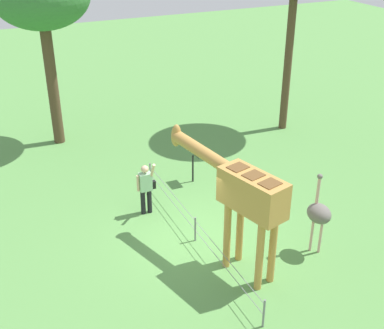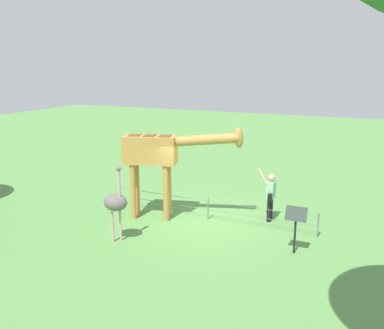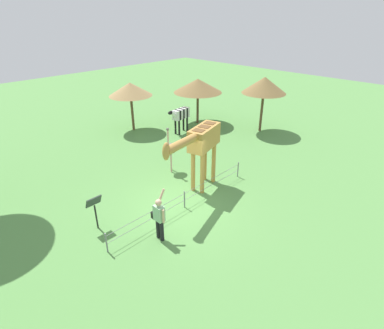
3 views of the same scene
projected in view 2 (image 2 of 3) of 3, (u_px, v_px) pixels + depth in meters
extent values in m
plane|color=#568E47|center=(206.00, 221.00, 13.32)|extent=(60.00, 60.00, 0.00)
cylinder|color=#BC8942|center=(169.00, 190.00, 13.53)|extent=(0.18, 0.18, 1.86)
cylinder|color=#BC8942|center=(166.00, 194.00, 13.11)|extent=(0.18, 0.18, 1.86)
cylinder|color=#BC8942|center=(137.00, 188.00, 13.70)|extent=(0.18, 0.18, 1.86)
cylinder|color=#BC8942|center=(133.00, 192.00, 13.28)|extent=(0.18, 0.18, 1.86)
cube|color=#BC8942|center=(150.00, 150.00, 13.07)|extent=(1.82, 1.12, 0.90)
cube|color=brown|center=(165.00, 136.00, 12.89)|extent=(0.46, 0.52, 0.02)
cube|color=brown|center=(150.00, 136.00, 12.96)|extent=(0.46, 0.52, 0.02)
cube|color=brown|center=(135.00, 135.00, 13.04)|extent=(0.46, 0.52, 0.02)
cylinder|color=#BC8942|center=(203.00, 140.00, 12.72)|extent=(2.27, 0.90, 0.52)
ellipsoid|color=#BC8942|center=(239.00, 138.00, 12.52)|extent=(0.39, 0.34, 0.66)
cylinder|color=brown|center=(239.00, 132.00, 12.53)|extent=(0.05, 0.05, 0.14)
cylinder|color=brown|center=(238.00, 132.00, 12.42)|extent=(0.05, 0.05, 0.14)
cylinder|color=black|center=(269.00, 210.00, 13.16)|extent=(0.14, 0.14, 0.78)
cylinder|color=black|center=(271.00, 208.00, 13.33)|extent=(0.14, 0.14, 0.78)
cube|color=#93C699|center=(271.00, 190.00, 13.09)|extent=(0.25, 0.37, 0.55)
sphere|color=#D8AD8C|center=(271.00, 177.00, 12.99)|extent=(0.22, 0.22, 0.22)
cylinder|color=#D8AD8C|center=(263.00, 176.00, 12.94)|extent=(0.35, 0.09, 0.51)
cylinder|color=#D8AD8C|center=(273.00, 188.00, 13.28)|extent=(0.08, 0.08, 0.50)
cube|color=black|center=(270.00, 197.00, 12.92)|extent=(0.13, 0.20, 0.24)
cylinder|color=#CC9E93|center=(121.00, 226.00, 11.73)|extent=(0.07, 0.07, 0.90)
cylinder|color=#CC9E93|center=(113.00, 227.00, 11.65)|extent=(0.07, 0.07, 0.90)
ellipsoid|color=#66605B|center=(116.00, 202.00, 11.51)|extent=(0.70, 0.56, 0.49)
cylinder|color=#CC9E93|center=(119.00, 184.00, 11.32)|extent=(0.08, 0.08, 0.80)
sphere|color=#66605B|center=(118.00, 169.00, 11.21)|extent=(0.14, 0.14, 0.14)
cylinder|color=black|center=(295.00, 237.00, 10.93)|extent=(0.06, 0.06, 0.95)
cube|color=#333D38|center=(296.00, 214.00, 10.78)|extent=(0.56, 0.21, 0.38)
cylinder|color=slate|center=(119.00, 195.00, 14.77)|extent=(0.05, 0.05, 0.75)
cylinder|color=slate|center=(208.00, 208.00, 13.37)|extent=(0.05, 0.05, 0.75)
cylinder|color=slate|center=(318.00, 225.00, 11.96)|extent=(0.05, 0.05, 0.75)
cube|color=slate|center=(208.00, 201.00, 13.30)|extent=(7.00, 0.01, 0.01)
cube|color=slate|center=(208.00, 210.00, 13.37)|extent=(7.00, 0.01, 0.01)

